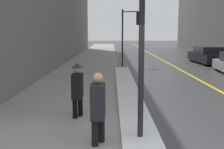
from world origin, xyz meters
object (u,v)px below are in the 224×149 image
Objects in this scene: traffic_light_near at (133,26)px; pedestrian_trailing at (78,88)px; pedestrian_nearside at (99,105)px; lamp_post at (143,17)px; parked_car_black at (208,55)px.

pedestrian_trailing is (-2.34, -11.97, -2.00)m from traffic_light_near.
lamp_post is at bearing 99.81° from pedestrian_nearside.
traffic_light_near reaches higher than pedestrian_trailing.
traffic_light_near reaches higher than parked_car_black.
pedestrian_nearside reaches higher than parked_car_black.
pedestrian_nearside is at bearing -171.35° from lamp_post.
pedestrian_trailing reaches higher than pedestrian_nearside.
lamp_post reaches higher than traffic_light_near.
traffic_light_near is 14.13m from pedestrian_nearside.
pedestrian_trailing is at bearing 147.70° from parked_car_black.
parked_car_black is (7.66, 15.95, -0.24)m from pedestrian_nearside.
pedestrian_nearside is (-0.90, -0.14, -1.80)m from lamp_post.
pedestrian_nearside is 17.70m from parked_car_black.
parked_car_black is at bearing 150.49° from pedestrian_trailing.
pedestrian_nearside is 2.03m from pedestrian_trailing.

